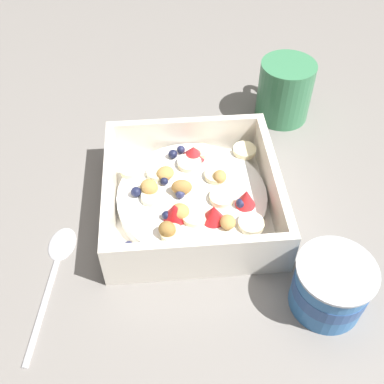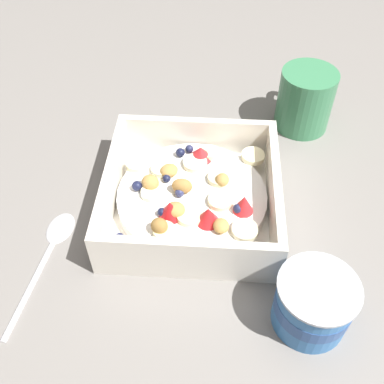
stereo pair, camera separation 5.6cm
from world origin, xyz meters
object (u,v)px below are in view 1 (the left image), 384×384
object	(u,v)px
fruit_bowl	(192,197)
spoon	(56,261)
coffee_mug	(284,90)
yogurt_cup	(331,286)

from	to	relation	value
fruit_bowl	spoon	size ratio (longest dim) A/B	1.20
coffee_mug	spoon	bearing A→B (deg)	38.25
spoon	coffee_mug	distance (m)	0.40
yogurt_cup	coffee_mug	xyz separation A→B (m)	(-0.02, -0.32, 0.01)
fruit_bowl	yogurt_cup	xyz separation A→B (m)	(-0.13, 0.15, 0.01)
spoon	coffee_mug	size ratio (longest dim) A/B	1.59
fruit_bowl	yogurt_cup	size ratio (longest dim) A/B	2.58
spoon	fruit_bowl	bearing A→B (deg)	-156.96
yogurt_cup	fruit_bowl	bearing A→B (deg)	-48.06
fruit_bowl	yogurt_cup	world-z (taller)	yogurt_cup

